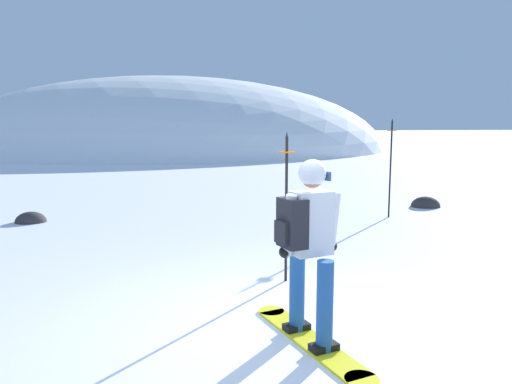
{
  "coord_description": "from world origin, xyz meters",
  "views": [
    {
      "loc": [
        -0.94,
        -4.41,
        2.02
      ],
      "look_at": [
        0.06,
        2.74,
        1.0
      ],
      "focal_mm": 33.75,
      "sensor_mm": 36.0,
      "label": 1
    }
  ],
  "objects_px": {
    "piste_marker_near": "(286,197)",
    "rock_dark": "(31,222)",
    "snowboarder_main": "(308,247)",
    "piste_marker_far": "(391,162)",
    "rock_small": "(425,207)"
  },
  "relations": [
    {
      "from": "snowboarder_main",
      "to": "piste_marker_far",
      "type": "height_order",
      "value": "piste_marker_far"
    },
    {
      "from": "piste_marker_far",
      "to": "rock_small",
      "type": "xyz_separation_m",
      "value": [
        1.46,
        1.16,
        -1.22
      ]
    },
    {
      "from": "snowboarder_main",
      "to": "rock_small",
      "type": "relative_size",
      "value": 2.42
    },
    {
      "from": "piste_marker_far",
      "to": "rock_dark",
      "type": "bearing_deg",
      "value": 175.99
    },
    {
      "from": "snowboarder_main",
      "to": "piste_marker_near",
      "type": "relative_size",
      "value": 0.91
    },
    {
      "from": "snowboarder_main",
      "to": "piste_marker_far",
      "type": "xyz_separation_m",
      "value": [
        3.25,
        5.69,
        0.3
      ]
    },
    {
      "from": "snowboarder_main",
      "to": "rock_dark",
      "type": "xyz_separation_m",
      "value": [
        -4.34,
        6.22,
        -0.92
      ]
    },
    {
      "from": "piste_marker_near",
      "to": "piste_marker_far",
      "type": "height_order",
      "value": "piste_marker_far"
    },
    {
      "from": "piste_marker_far",
      "to": "rock_dark",
      "type": "xyz_separation_m",
      "value": [
        -7.59,
        0.53,
        -1.22
      ]
    },
    {
      "from": "piste_marker_far",
      "to": "rock_dark",
      "type": "relative_size",
      "value": 3.42
    },
    {
      "from": "snowboarder_main",
      "to": "piste_marker_near",
      "type": "xyz_separation_m",
      "value": [
        0.16,
        1.78,
        0.18
      ]
    },
    {
      "from": "snowboarder_main",
      "to": "rock_dark",
      "type": "relative_size",
      "value": 2.81
    },
    {
      "from": "piste_marker_near",
      "to": "piste_marker_far",
      "type": "xyz_separation_m",
      "value": [
        3.09,
        3.91,
        0.11
      ]
    },
    {
      "from": "snowboarder_main",
      "to": "piste_marker_near",
      "type": "height_order",
      "value": "piste_marker_near"
    },
    {
      "from": "piste_marker_near",
      "to": "rock_dark",
      "type": "relative_size",
      "value": 3.08
    }
  ]
}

